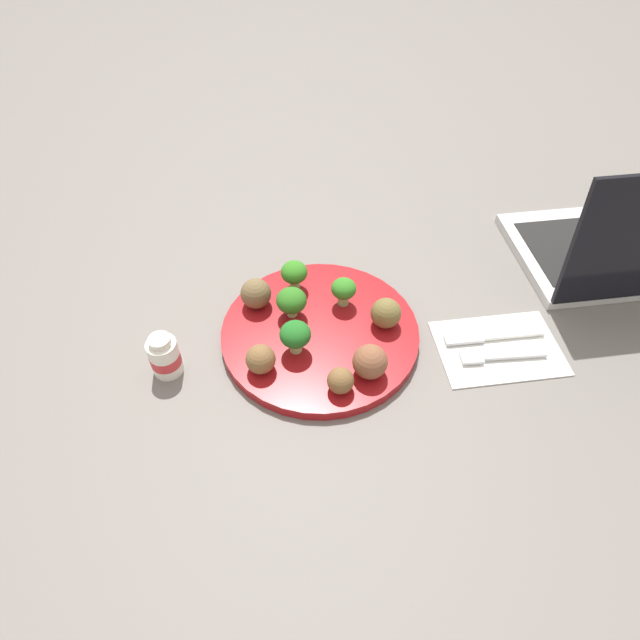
# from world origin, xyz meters

# --- Properties ---
(ground_plane) EXTENTS (4.00, 4.00, 0.00)m
(ground_plane) POSITION_xyz_m (0.00, 0.00, 0.00)
(ground_plane) COLOR slate
(plate) EXTENTS (0.28, 0.28, 0.02)m
(plate) POSITION_xyz_m (0.00, 0.00, 0.01)
(plate) COLOR maroon
(plate) RESTS_ON ground_plane
(broccoli_floret_mid_right) EXTENTS (0.04, 0.04, 0.05)m
(broccoli_floret_mid_right) POSITION_xyz_m (0.03, 0.04, 0.05)
(broccoli_floret_mid_right) COLOR #A6C87C
(broccoli_floret_mid_right) RESTS_ON plate
(broccoli_floret_center) EXTENTS (0.04, 0.04, 0.05)m
(broccoli_floret_center) POSITION_xyz_m (0.03, -0.09, 0.05)
(broccoli_floret_center) COLOR #98CD77
(broccoli_floret_center) RESTS_ON plate
(broccoli_floret_mid_left) EXTENTS (0.04, 0.04, 0.04)m
(broccoli_floret_mid_left) POSITION_xyz_m (-0.04, -0.05, 0.04)
(broccoli_floret_mid_left) COLOR #94C071
(broccoli_floret_mid_left) RESTS_ON plate
(broccoli_floret_far_rim) EXTENTS (0.04, 0.04, 0.05)m
(broccoli_floret_far_rim) POSITION_xyz_m (0.04, -0.03, 0.04)
(broccoli_floret_far_rim) COLOR #98C67F
(broccoli_floret_far_rim) RESTS_ON plate
(meatball_far_rim) EXTENTS (0.04, 0.04, 0.04)m
(meatball_far_rim) POSITION_xyz_m (-0.09, -0.01, 0.04)
(meatball_far_rim) COLOR brown
(meatball_far_rim) RESTS_ON plate
(meatball_front_right) EXTENTS (0.03, 0.03, 0.03)m
(meatball_front_right) POSITION_xyz_m (-0.02, 0.10, 0.03)
(meatball_front_right) COLOR brown
(meatball_front_right) RESTS_ON plate
(meatball_mid_left) EXTENTS (0.04, 0.04, 0.04)m
(meatball_mid_left) POSITION_xyz_m (0.09, -0.05, 0.04)
(meatball_mid_left) COLOR brown
(meatball_mid_left) RESTS_ON plate
(meatball_center) EXTENTS (0.05, 0.05, 0.05)m
(meatball_center) POSITION_xyz_m (-0.06, 0.08, 0.04)
(meatball_center) COLOR brown
(meatball_center) RESTS_ON plate
(meatball_back_right) EXTENTS (0.04, 0.04, 0.04)m
(meatball_back_right) POSITION_xyz_m (0.08, 0.07, 0.04)
(meatball_back_right) COLOR brown
(meatball_back_right) RESTS_ON plate
(napkin) EXTENTS (0.18, 0.13, 0.01)m
(napkin) POSITION_xyz_m (-0.25, 0.03, 0.00)
(napkin) COLOR white
(napkin) RESTS_ON ground_plane
(fork) EXTENTS (0.12, 0.02, 0.01)m
(fork) POSITION_xyz_m (-0.24, 0.05, 0.01)
(fork) COLOR silver
(fork) RESTS_ON napkin
(knife) EXTENTS (0.15, 0.03, 0.01)m
(knife) POSITION_xyz_m (-0.24, 0.02, 0.01)
(knife) COLOR white
(knife) RESTS_ON napkin
(yogurt_bottle) EXTENTS (0.04, 0.04, 0.07)m
(yogurt_bottle) POSITION_xyz_m (0.21, 0.05, 0.03)
(yogurt_bottle) COLOR white
(yogurt_bottle) RESTS_ON ground_plane
(laptop) EXTENTS (0.34, 0.25, 0.22)m
(laptop) POSITION_xyz_m (-0.49, -0.13, 0.04)
(laptop) COLOR silver
(laptop) RESTS_ON ground_plane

